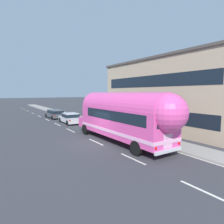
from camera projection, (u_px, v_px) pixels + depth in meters
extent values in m
plane|color=#38383D|center=(97.00, 143.00, 15.79)|extent=(300.00, 300.00, 0.00)
cube|color=silver|center=(205.00, 192.00, 7.94)|extent=(0.14, 2.40, 0.01)
cube|color=silver|center=(133.00, 159.00, 11.94)|extent=(0.14, 2.40, 0.01)
cube|color=silver|center=(96.00, 142.00, 16.00)|extent=(0.14, 2.40, 0.01)
cube|color=silver|center=(71.00, 130.00, 20.88)|extent=(0.14, 2.40, 0.01)
cube|color=silver|center=(57.00, 124.00, 24.84)|extent=(0.14, 2.40, 0.01)
cube|color=silver|center=(47.00, 120.00, 29.08)|extent=(0.14, 2.40, 0.01)
cube|color=silver|center=(39.00, 116.00, 33.69)|extent=(0.14, 2.40, 0.01)
cube|color=silver|center=(33.00, 113.00, 38.54)|extent=(0.14, 2.40, 0.01)
cube|color=silver|center=(28.00, 111.00, 43.30)|extent=(0.14, 2.40, 0.01)
cube|color=silver|center=(24.00, 109.00, 47.86)|extent=(0.14, 2.40, 0.01)
cube|color=silver|center=(21.00, 108.00, 52.07)|extent=(0.14, 2.40, 0.01)
cube|color=silver|center=(79.00, 121.00, 27.69)|extent=(0.12, 80.00, 0.01)
cube|color=gray|center=(92.00, 122.00, 26.64)|extent=(2.34, 90.00, 0.15)
cube|color=tan|center=(185.00, 95.00, 23.57)|extent=(11.87, 17.13, 7.60)
cube|color=#4C4742|center=(186.00, 63.00, 23.18)|extent=(12.17, 17.43, 0.24)
cube|color=black|center=(149.00, 114.00, 20.58)|extent=(0.08, 15.13, 1.20)
cube|color=black|center=(150.00, 81.00, 20.23)|extent=(0.08, 15.13, 1.20)
cube|color=#EA4C9E|center=(121.00, 121.00, 15.71)|extent=(2.56, 9.71, 2.30)
cylinder|color=#EA4C9E|center=(122.00, 107.00, 15.60)|extent=(2.51, 9.61, 2.45)
sphere|color=#EA4C9E|center=(168.00, 113.00, 11.60)|extent=(2.40, 2.40, 2.40)
cube|color=#EA4C9E|center=(91.00, 121.00, 20.36)|extent=(2.27, 1.31, 0.95)
cube|color=#F4B2D6|center=(121.00, 129.00, 15.78)|extent=(2.60, 9.75, 0.24)
cube|color=black|center=(124.00, 115.00, 15.40)|extent=(2.58, 7.91, 0.76)
cube|color=black|center=(168.00, 121.00, 11.64)|extent=(2.00, 0.09, 0.84)
cube|color=#F4B2D6|center=(168.00, 141.00, 11.76)|extent=(0.80, 0.07, 0.90)
cube|color=silver|center=(168.00, 151.00, 11.75)|extent=(2.34, 0.15, 0.20)
sphere|color=red|center=(155.00, 148.00, 11.21)|extent=(0.20, 0.20, 0.20)
sphere|color=red|center=(179.00, 143.00, 12.35)|extent=(0.20, 0.20, 0.20)
cube|color=black|center=(94.00, 109.00, 19.73)|extent=(2.14, 0.11, 0.96)
cube|color=silver|center=(88.00, 122.00, 20.95)|extent=(0.90, 0.11, 0.56)
cylinder|color=black|center=(85.00, 129.00, 18.91)|extent=(0.27, 1.00, 1.00)
cylinder|color=black|center=(106.00, 127.00, 20.18)|extent=(0.27, 1.00, 1.00)
cylinder|color=black|center=(136.00, 148.00, 12.50)|extent=(0.27, 1.00, 1.00)
cylinder|color=black|center=(161.00, 143.00, 13.77)|extent=(0.27, 1.00, 1.00)
cube|color=silver|center=(70.00, 119.00, 25.85)|extent=(2.02, 4.60, 0.60)
cube|color=silver|center=(70.00, 115.00, 25.69)|extent=(1.76, 2.25, 0.55)
cube|color=black|center=(70.00, 115.00, 25.69)|extent=(1.82, 2.29, 0.43)
cube|color=red|center=(70.00, 121.00, 23.46)|extent=(0.20, 0.05, 0.14)
cube|color=red|center=(83.00, 120.00, 24.32)|extent=(0.20, 0.05, 0.14)
cylinder|color=black|center=(60.00, 120.00, 26.74)|extent=(0.22, 0.65, 0.64)
cylinder|color=black|center=(73.00, 119.00, 27.68)|extent=(0.22, 0.65, 0.64)
cylinder|color=black|center=(67.00, 123.00, 24.06)|extent=(0.22, 0.65, 0.64)
cylinder|color=black|center=(81.00, 122.00, 25.00)|extent=(0.22, 0.65, 0.64)
cube|color=#474C51|center=(54.00, 115.00, 31.03)|extent=(1.98, 4.67, 0.60)
cube|color=#474C51|center=(55.00, 112.00, 30.59)|extent=(1.73, 3.21, 0.55)
cube|color=black|center=(55.00, 112.00, 30.59)|extent=(1.79, 3.25, 0.43)
cube|color=red|center=(54.00, 115.00, 28.68)|extent=(0.20, 0.05, 0.14)
cube|color=red|center=(64.00, 115.00, 29.58)|extent=(0.20, 0.05, 0.14)
cylinder|color=black|center=(46.00, 115.00, 31.86)|extent=(0.22, 0.65, 0.64)
cylinder|color=black|center=(56.00, 115.00, 32.85)|extent=(0.22, 0.65, 0.64)
cylinder|color=black|center=(52.00, 118.00, 29.25)|extent=(0.22, 0.65, 0.64)
cylinder|color=black|center=(63.00, 117.00, 30.24)|extent=(0.22, 0.65, 0.64)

